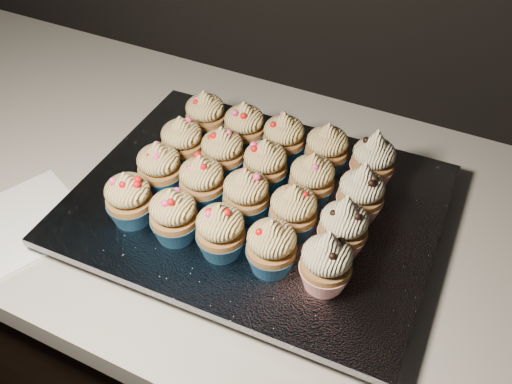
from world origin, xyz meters
TOP-DOWN VIEW (x-y plane):
  - cabinet at (0.00, 1.70)m, footprint 2.40×0.60m
  - worktop at (0.00, 1.70)m, footprint 2.44×0.64m
  - napkin at (-0.15, 1.51)m, footprint 0.21×0.21m
  - baking_tray at (0.15, 1.66)m, footprint 0.47×0.37m
  - foil_lining at (0.15, 1.66)m, footprint 0.51×0.41m
  - cupcake_0 at (0.01, 1.56)m, footprint 0.06×0.06m
  - cupcake_1 at (0.08, 1.56)m, footprint 0.06×0.06m
  - cupcake_2 at (0.15, 1.56)m, footprint 0.06×0.06m
  - cupcake_3 at (0.21, 1.56)m, footprint 0.06×0.06m
  - cupcake_4 at (0.28, 1.57)m, footprint 0.06×0.06m
  - cupcake_5 at (0.01, 1.63)m, footprint 0.06×0.06m
  - cupcake_6 at (0.08, 1.63)m, footprint 0.06×0.06m
  - cupcake_7 at (0.15, 1.63)m, footprint 0.06×0.06m
  - cupcake_8 at (0.21, 1.63)m, footprint 0.06×0.06m
  - cupcake_9 at (0.28, 1.63)m, footprint 0.06×0.06m
  - cupcake_10 at (0.01, 1.69)m, footprint 0.06×0.06m
  - cupcake_11 at (0.08, 1.70)m, footprint 0.06×0.06m
  - cupcake_12 at (0.14, 1.70)m, footprint 0.06×0.06m
  - cupcake_13 at (0.21, 1.70)m, footprint 0.06×0.06m
  - cupcake_14 at (0.28, 1.70)m, footprint 0.06×0.06m
  - cupcake_15 at (0.01, 1.76)m, footprint 0.06×0.06m
  - cupcake_16 at (0.08, 1.76)m, footprint 0.06×0.06m
  - cupcake_17 at (0.14, 1.76)m, footprint 0.06×0.06m
  - cupcake_18 at (0.21, 1.77)m, footprint 0.06×0.06m
  - cupcake_19 at (0.28, 1.77)m, footprint 0.06×0.06m

SIDE VIEW (x-z plane):
  - cabinet at x=0.00m, z-range 0.00..0.86m
  - worktop at x=0.00m, z-range 0.86..0.90m
  - napkin at x=-0.15m, z-range 0.90..0.90m
  - baking_tray at x=0.15m, z-range 0.90..0.92m
  - foil_lining at x=0.15m, z-range 0.92..0.93m
  - cupcake_0 at x=0.01m, z-range 0.93..1.01m
  - cupcake_1 at x=0.08m, z-range 0.93..1.01m
  - cupcake_2 at x=0.15m, z-range 0.93..1.01m
  - cupcake_3 at x=0.21m, z-range 0.93..1.01m
  - cupcake_5 at x=0.01m, z-range 0.93..1.01m
  - cupcake_6 at x=0.08m, z-range 0.93..1.01m
  - cupcake_7 at x=0.15m, z-range 0.93..1.01m
  - cupcake_8 at x=0.21m, z-range 0.93..1.01m
  - cupcake_10 at x=0.01m, z-range 0.93..1.01m
  - cupcake_11 at x=0.08m, z-range 0.93..1.01m
  - cupcake_12 at x=0.14m, z-range 0.93..1.01m
  - cupcake_13 at x=0.21m, z-range 0.93..1.01m
  - cupcake_15 at x=0.01m, z-range 0.93..1.01m
  - cupcake_16 at x=0.08m, z-range 0.93..1.01m
  - cupcake_17 at x=0.14m, z-range 0.93..1.01m
  - cupcake_18 at x=0.21m, z-range 0.93..1.01m
  - cupcake_4 at x=0.28m, z-range 0.93..1.02m
  - cupcake_9 at x=0.28m, z-range 0.93..1.02m
  - cupcake_14 at x=0.28m, z-range 0.93..1.02m
  - cupcake_19 at x=0.28m, z-range 0.93..1.02m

